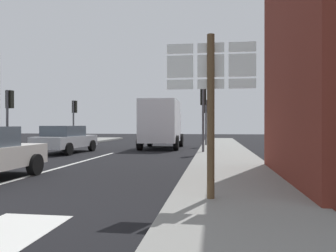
% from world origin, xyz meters
% --- Properties ---
extents(ground_plane, '(80.00, 80.00, 0.00)m').
position_xyz_m(ground_plane, '(0.00, 10.00, 0.00)').
color(ground_plane, black).
extents(sidewalk_right, '(2.75, 44.00, 0.14)m').
position_xyz_m(sidewalk_right, '(5.92, 8.00, 0.07)').
color(sidewalk_right, gray).
rests_on(sidewalk_right, ground).
extents(lane_centre_stripe, '(0.16, 12.00, 0.01)m').
position_xyz_m(lane_centre_stripe, '(0.00, 6.00, 0.01)').
color(lane_centre_stripe, silver).
rests_on(lane_centre_stripe, ground).
extents(sedan_far, '(2.19, 4.31, 1.47)m').
position_xyz_m(sedan_far, '(-2.54, 11.69, 0.76)').
color(sedan_far, '#B7BABF').
rests_on(sedan_far, ground).
extents(delivery_truck, '(2.55, 5.03, 3.05)m').
position_xyz_m(delivery_truck, '(2.05, 15.77, 1.65)').
color(delivery_truck, silver).
rests_on(delivery_truck, ground).
extents(route_sign_post, '(1.66, 0.14, 3.20)m').
position_xyz_m(route_sign_post, '(5.33, 1.16, 2.00)').
color(route_sign_post, brown).
rests_on(route_sign_post, ground).
extents(traffic_light_near_left, '(0.30, 0.49, 3.26)m').
position_xyz_m(traffic_light_near_left, '(-4.84, 10.22, 2.41)').
color(traffic_light_near_left, '#47474C').
rests_on(traffic_light_near_left, ground).
extents(traffic_light_far_left, '(0.30, 0.49, 3.32)m').
position_xyz_m(traffic_light_far_left, '(-4.84, 18.00, 2.46)').
color(traffic_light_far_left, '#47474C').
rests_on(traffic_light_far_left, ground).
extents(traffic_light_near_right, '(0.30, 0.49, 3.45)m').
position_xyz_m(traffic_light_near_right, '(4.84, 11.98, 2.55)').
color(traffic_light_near_right, '#47474C').
rests_on(traffic_light_near_right, ground).
extents(traffic_light_far_right, '(0.30, 0.49, 3.25)m').
position_xyz_m(traffic_light_far_right, '(4.84, 17.88, 2.41)').
color(traffic_light_far_right, '#47474C').
rests_on(traffic_light_far_right, ground).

